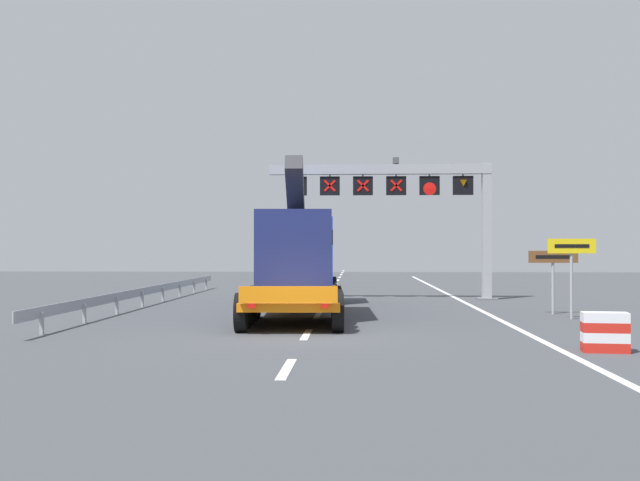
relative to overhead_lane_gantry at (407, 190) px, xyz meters
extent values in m
plane|color=#424449|center=(-3.84, -14.61, -5.00)|extent=(112.00, 112.00, 0.00)
cube|color=silver|center=(-3.67, -20.61, -4.99)|extent=(0.20, 2.60, 0.01)
cube|color=silver|center=(-3.67, -14.63, -4.99)|extent=(0.20, 2.60, 0.01)
cube|color=silver|center=(-3.67, -8.66, -4.99)|extent=(0.20, 2.60, 0.01)
cube|color=silver|center=(-3.67, -2.68, -4.99)|extent=(0.20, 2.60, 0.01)
cube|color=silver|center=(-3.67, 3.30, -4.99)|extent=(0.20, 2.60, 0.01)
cube|color=silver|center=(-3.67, 9.27, -4.99)|extent=(0.20, 2.60, 0.01)
cube|color=silver|center=(-3.67, 15.25, -4.99)|extent=(0.20, 2.60, 0.01)
cube|color=silver|center=(-3.67, 21.23, -4.99)|extent=(0.20, 2.60, 0.01)
cube|color=silver|center=(-3.67, 27.20, -4.99)|extent=(0.20, 2.60, 0.01)
cube|color=silver|center=(-3.67, 33.18, -4.99)|extent=(0.20, 2.60, 0.01)
cube|color=silver|center=(-3.67, 39.16, -4.99)|extent=(0.20, 2.60, 0.01)
cube|color=silver|center=(-3.67, 45.13, -4.99)|extent=(0.20, 2.60, 0.01)
cube|color=silver|center=(2.36, -2.61, -4.99)|extent=(0.20, 63.00, 0.01)
cube|color=#9EA0A5|center=(3.62, 0.00, -1.89)|extent=(0.40, 0.40, 6.21)
cube|color=slate|center=(3.62, 0.00, -4.96)|extent=(0.90, 0.90, 0.08)
cube|color=#9EA0A5|center=(-1.25, 0.00, 0.97)|extent=(10.14, 0.44, 0.44)
cube|color=#4C4C51|center=(-0.50, 0.00, 1.37)|extent=(0.28, 0.40, 0.28)
cube|color=black|center=(2.55, 0.00, 0.22)|extent=(0.91, 0.24, 0.86)
cube|color=#9EA0A5|center=(2.55, 0.00, 0.70)|extent=(0.08, 0.08, 0.16)
cone|color=orange|center=(2.55, -0.13, 0.30)|extent=(0.33, 0.33, 0.30)
cube|color=black|center=(1.03, 0.00, 0.22)|extent=(0.91, 0.24, 0.86)
cube|color=#9EA0A5|center=(1.03, 0.00, 0.70)|extent=(0.08, 0.08, 0.16)
cone|color=red|center=(1.03, -0.13, 0.06)|extent=(0.58, 0.02, 0.58)
cube|color=black|center=(-0.49, 0.00, 0.22)|extent=(0.91, 0.24, 0.86)
cube|color=#9EA0A5|center=(-0.49, 0.00, 0.70)|extent=(0.08, 0.08, 0.16)
cube|color=red|center=(-0.49, -0.13, 0.22)|extent=(0.56, 0.02, 0.56)
cube|color=red|center=(-0.49, -0.13, 0.22)|extent=(0.56, 0.02, 0.56)
cube|color=black|center=(-2.01, 0.00, 0.22)|extent=(0.91, 0.24, 0.86)
cube|color=#9EA0A5|center=(-2.01, 0.00, 0.70)|extent=(0.08, 0.08, 0.16)
cube|color=red|center=(-2.01, -0.13, 0.22)|extent=(0.56, 0.02, 0.56)
cube|color=red|center=(-2.01, -0.13, 0.22)|extent=(0.56, 0.02, 0.56)
cube|color=black|center=(-3.53, 0.00, 0.22)|extent=(0.91, 0.24, 0.86)
cube|color=#9EA0A5|center=(-3.53, 0.00, 0.70)|extent=(0.08, 0.08, 0.16)
cube|color=red|center=(-3.53, -0.13, 0.22)|extent=(0.56, 0.02, 0.56)
cube|color=red|center=(-3.53, -0.13, 0.22)|extent=(0.56, 0.02, 0.56)
cube|color=black|center=(-5.05, 0.00, 0.22)|extent=(0.91, 0.24, 0.86)
cube|color=#9EA0A5|center=(-5.05, 0.00, 0.70)|extent=(0.08, 0.08, 0.16)
cube|color=red|center=(-5.05, -0.13, 0.22)|extent=(0.56, 0.02, 0.56)
cube|color=red|center=(-5.05, -0.13, 0.22)|extent=(0.56, 0.02, 0.56)
cube|color=orange|center=(-4.35, -9.55, -4.27)|extent=(3.20, 10.50, 0.24)
cube|color=orange|center=(-4.15, -14.83, -3.90)|extent=(2.66, 0.18, 0.44)
cylinder|color=black|center=(-5.53, -14.10, -4.45)|extent=(0.36, 1.11, 1.10)
cylinder|color=black|center=(-2.83, -13.99, -4.45)|extent=(0.36, 1.11, 1.10)
cylinder|color=black|center=(-5.57, -13.05, -4.45)|extent=(0.36, 1.11, 1.10)
cylinder|color=black|center=(-2.87, -12.95, -4.45)|extent=(0.36, 1.11, 1.10)
cylinder|color=black|center=(-5.61, -12.00, -4.45)|extent=(0.36, 1.11, 1.10)
cylinder|color=black|center=(-2.91, -11.90, -4.45)|extent=(0.36, 1.11, 1.10)
cylinder|color=black|center=(-5.65, -10.95, -4.45)|extent=(0.36, 1.11, 1.10)
cylinder|color=black|center=(-2.95, -10.85, -4.45)|extent=(0.36, 1.11, 1.10)
cylinder|color=black|center=(-5.69, -9.90, -4.45)|extent=(0.36, 1.11, 1.10)
cylinder|color=black|center=(-2.99, -9.80, -4.45)|extent=(0.36, 1.11, 1.10)
cube|color=#1E38AD|center=(-4.63, -2.46, -2.90)|extent=(2.70, 3.30, 3.10)
cube|color=black|center=(-4.63, -2.46, -2.20)|extent=(2.73, 3.32, 0.60)
cylinder|color=black|center=(-5.95, -1.63, -4.45)|extent=(0.38, 1.11, 1.10)
cylinder|color=black|center=(-3.38, -1.53, -4.45)|extent=(0.38, 1.11, 1.10)
cylinder|color=black|center=(-5.87, -3.63, -4.45)|extent=(0.38, 1.11, 1.10)
cylinder|color=black|center=(-3.30, -3.53, -4.45)|extent=(0.38, 1.11, 1.10)
cube|color=navy|center=(-4.37, -9.15, -2.80)|extent=(2.60, 5.81, 2.70)
cube|color=#2D2D33|center=(-4.34, -10.01, -0.85)|extent=(0.67, 2.96, 2.29)
cube|color=red|center=(-5.13, -14.90, -4.20)|extent=(0.20, 0.07, 0.12)
cube|color=red|center=(-3.17, -14.83, -4.20)|extent=(0.20, 0.07, 0.12)
cylinder|color=#9EA0A5|center=(4.78, -9.64, -3.67)|extent=(0.10, 0.10, 2.66)
cube|color=yellow|center=(4.78, -9.70, -2.58)|extent=(1.56, 0.06, 0.49)
cube|color=black|center=(4.78, -9.73, -2.58)|extent=(1.13, 0.01, 0.12)
cylinder|color=#9EA0A5|center=(4.68, -7.63, -3.87)|extent=(0.10, 0.10, 2.26)
cube|color=brown|center=(4.68, -7.69, -2.96)|extent=(1.74, 0.06, 0.43)
cube|color=black|center=(4.68, -7.73, -2.96)|extent=(1.25, 0.01, 0.12)
cube|color=red|center=(3.28, -17.83, -4.89)|extent=(1.05, 0.61, 0.23)
cube|color=white|center=(3.28, -17.83, -4.66)|extent=(1.05, 0.61, 0.22)
cube|color=red|center=(3.28, -17.83, -4.44)|extent=(1.05, 0.61, 0.23)
cube|color=white|center=(3.28, -17.83, -4.21)|extent=(1.05, 0.61, 0.23)
cube|color=#999EA3|center=(-10.89, -3.48, -4.40)|extent=(0.04, 26.25, 0.32)
cube|color=#999EA3|center=(-10.83, -14.97, -4.70)|extent=(0.10, 0.10, 0.60)
cube|color=#999EA3|center=(-10.83, -11.69, -4.70)|extent=(0.10, 0.10, 0.60)
cube|color=#999EA3|center=(-10.83, -8.40, -4.70)|extent=(0.10, 0.10, 0.60)
cube|color=#999EA3|center=(-10.83, -5.12, -4.70)|extent=(0.10, 0.10, 0.60)
cube|color=#999EA3|center=(-10.83, -1.84, -4.70)|extent=(0.10, 0.10, 0.60)
cube|color=#999EA3|center=(-10.83, 1.44, -4.70)|extent=(0.10, 0.10, 0.60)
cube|color=#999EA3|center=(-10.83, 4.72, -4.70)|extent=(0.10, 0.10, 0.60)
cube|color=#999EA3|center=(-10.83, 8.00, -4.70)|extent=(0.10, 0.10, 0.60)
camera|label=1|loc=(-2.32, -35.56, -2.66)|focal=43.48mm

